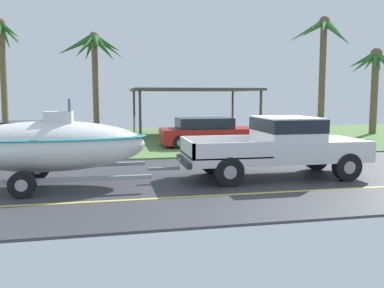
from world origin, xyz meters
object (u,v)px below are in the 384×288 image
Objects in this scene: boat_on_trailer at (49,146)px; palm_tree_near_right at (2,47)px; carport_awning at (192,91)px; parked_sedan_near at (208,133)px; parked_sedan_far at (12,139)px; palm_tree_mid at (324,46)px; palm_tree_far_left at (94,55)px; pickup_truck_towing at (285,143)px; palm_tree_near_left at (376,71)px.

palm_tree_near_right is at bearing 107.37° from boat_on_trailer.
boat_on_trailer is at bearing -117.23° from carport_awning.
parked_sedan_near is at bearing -93.82° from carport_awning.
boat_on_trailer is 6.64m from parked_sedan_far.
parked_sedan_far is 16.28m from palm_tree_mid.
palm_tree_mid is 1.13× the size of palm_tree_far_left.
pickup_truck_towing is at bearing 0.00° from boat_on_trailer.
palm_tree_near_left is 0.90× the size of palm_tree_far_left.
carport_awning is 11.33m from palm_tree_near_right.
parked_sedan_near is 0.63× the size of carport_awning.
palm_tree_mid is (6.96, 1.97, 4.40)m from parked_sedan_near.
palm_tree_near_left reaches higher than parked_sedan_near.
parked_sedan_near is 0.85× the size of palm_tree_near_left.
palm_tree_near_right reaches higher than pickup_truck_towing.
palm_tree_near_right is (-11.15, 14.29, 4.18)m from pickup_truck_towing.
palm_tree_near_right is at bearing 155.23° from palm_tree_far_left.
parked_sedan_far is at bearing 145.43° from pickup_truck_towing.
carport_awning is (6.44, 12.51, 1.59)m from boat_on_trailer.
carport_awning is at bearing 172.52° from palm_tree_near_left.
parked_sedan_far is at bearing -172.72° from parked_sedan_near.
carport_awning is (-0.24, 12.51, 1.70)m from pickup_truck_towing.
palm_tree_far_left is at bearing 86.12° from boat_on_trailer.
carport_awning reaches higher than boat_on_trailer.
carport_awning is at bearing -9.26° from palm_tree_near_right.
carport_awning is 1.35× the size of palm_tree_near_left.
boat_on_trailer is 1.40× the size of parked_sedan_far.
pickup_truck_towing is 0.95× the size of palm_tree_far_left.
carport_awning reaches higher than pickup_truck_towing.
parked_sedan_far is 20.77m from palm_tree_near_left.
carport_awning is 11.33m from palm_tree_near_left.
palm_tree_near_right is at bearing 170.74° from carport_awning.
palm_tree_far_left reaches higher than palm_tree_near_left.
carport_awning is (8.77, 6.30, 2.03)m from parked_sedan_far.
parked_sedan_near and parked_sedan_far have the same top height.
boat_on_trailer is 15.52m from palm_tree_near_right.
palm_tree_far_left is at bearing 116.35° from pickup_truck_towing.
pickup_truck_towing is at bearing -52.04° from palm_tree_near_right.
carport_awning is at bearing 91.09° from pickup_truck_towing.
palm_tree_near_left is at bearing 18.09° from parked_sedan_near.
palm_tree_near_left reaches higher than boat_on_trailer.
carport_awning is at bearing 35.72° from parked_sedan_far.
parked_sedan_near is at bearing 50.09° from boat_on_trailer.
parked_sedan_near is (-0.59, 7.28, -0.33)m from pickup_truck_towing.
carport_awning reaches higher than parked_sedan_far.
boat_on_trailer reaches higher than parked_sedan_near.
carport_awning is at bearing 62.77° from boat_on_trailer.
pickup_truck_towing is 0.82× the size of palm_tree_near_right.
palm_tree_mid is at bearing 11.21° from parked_sedan_far.
pickup_truck_towing reaches higher than parked_sedan_far.
parked_sedan_far is 0.76× the size of palm_tree_far_left.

